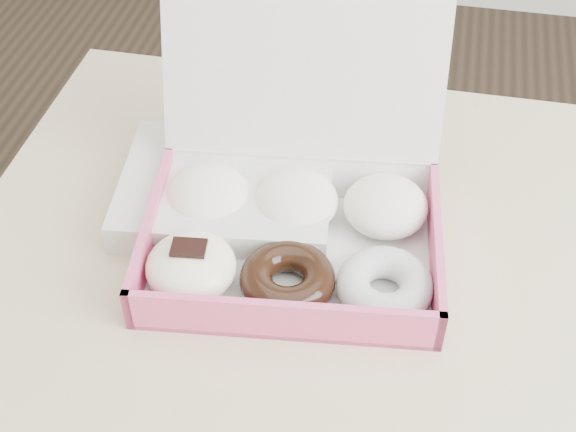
# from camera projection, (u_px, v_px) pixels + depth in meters

# --- Properties ---
(table) EXTENTS (1.20, 0.80, 0.75)m
(table) POSITION_uv_depth(u_px,v_px,m) (501.00, 380.00, 0.84)
(table) COLOR #CFB988
(table) RESTS_ON ground
(donut_box) EXTENTS (0.34, 0.32, 0.22)m
(donut_box) POSITION_uv_depth(u_px,v_px,m) (291.00, 220.00, 0.85)
(donut_box) COLOR silver
(donut_box) RESTS_ON table
(newspapers) EXTENTS (0.26, 0.21, 0.04)m
(newspapers) POSITION_uv_depth(u_px,v_px,m) (227.00, 189.00, 0.91)
(newspapers) COLOR white
(newspapers) RESTS_ON table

